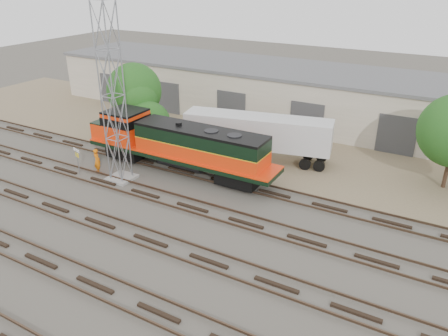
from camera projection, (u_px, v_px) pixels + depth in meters
The scene contains 11 objects.
ground at pixel (180, 218), 28.01m from camera, with size 140.00×140.00×0.00m, color #47423A.
dirt_strip at pixel (273, 144), 39.88m from camera, with size 80.00×16.00×0.02m, color #726047.
tracks at pixel (150, 241), 25.60m from camera, with size 80.00×20.40×0.28m.
warehouse at pixel (306, 95), 45.07m from camera, with size 58.40×10.40×5.30m.
locomotive at pixel (177, 144), 33.74m from camera, with size 16.32×2.86×3.92m.
signal_tower at pixel (113, 99), 30.64m from camera, with size 1.89×1.89×12.83m.
sign_post at pixel (77, 156), 33.37m from camera, with size 0.86×0.30×2.18m.
worker at pixel (97, 161), 33.91m from camera, with size 0.72×0.47×1.98m, color orange.
semi_trailer at pixel (261, 133), 35.76m from camera, with size 12.33×4.85×3.72m.
tree_west at pixel (135, 93), 40.87m from camera, with size 5.39×5.13×6.72m.
tree_mid at pixel (149, 125), 39.40m from camera, with size 4.27×4.07×4.07m.
Camera 1 is at (14.30, -19.60, 14.64)m, focal length 35.00 mm.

